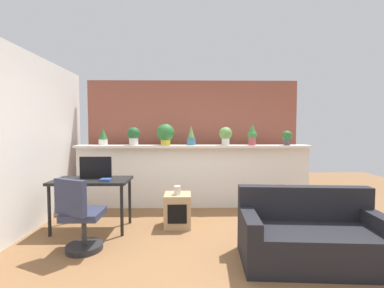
{
  "coord_description": "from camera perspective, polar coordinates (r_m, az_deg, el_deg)",
  "views": [
    {
      "loc": [
        -0.11,
        -2.99,
        1.48
      ],
      "look_at": [
        -0.04,
        1.34,
        1.24
      ],
      "focal_mm": 24.69,
      "sensor_mm": 36.0,
      "label": 1
    }
  ],
  "objects": [
    {
      "name": "ground_plane",
      "position": [
        3.34,
        1.08,
        -23.22
      ],
      "size": [
        12.0,
        12.0,
        0.0
      ],
      "primitive_type": "plane",
      "color": "brown"
    },
    {
      "name": "divider_wall",
      "position": [
        5.07,
        0.3,
        -7.17
      ],
      "size": [
        4.37,
        0.16,
        1.15
      ],
      "primitive_type": "cube",
      "color": "white",
      "rests_on": "ground"
    },
    {
      "name": "plant_shelf",
      "position": [
        4.96,
        0.31,
        -0.48
      ],
      "size": [
        4.37,
        0.36,
        0.04
      ],
      "primitive_type": "cube",
      "color": "white",
      "rests_on": "divider_wall"
    },
    {
      "name": "brick_wall_behind",
      "position": [
        5.59,
        0.17,
        0.77
      ],
      "size": [
        4.37,
        0.1,
        2.5
      ],
      "primitive_type": "cube",
      "color": "#9E5442",
      "rests_on": "ground"
    },
    {
      "name": "side_wall_left",
      "position": [
        4.11,
        -35.38,
        0.03
      ],
      "size": [
        0.12,
        4.4,
        2.6
      ],
      "primitive_type": "cube",
      "color": "white",
      "rests_on": "ground"
    },
    {
      "name": "potted_plant_0",
      "position": [
        5.24,
        -18.67,
        1.53
      ],
      "size": [
        0.17,
        0.17,
        0.32
      ],
      "color": "silver",
      "rests_on": "plant_shelf"
    },
    {
      "name": "potted_plant_1",
      "position": [
        5.06,
        -12.49,
        1.87
      ],
      "size": [
        0.24,
        0.24,
        0.34
      ],
      "color": "silver",
      "rests_on": "plant_shelf"
    },
    {
      "name": "potted_plant_2",
      "position": [
        4.99,
        -5.75,
        2.28
      ],
      "size": [
        0.33,
        0.33,
        0.4
      ],
      "color": "gold",
      "rests_on": "plant_shelf"
    },
    {
      "name": "potted_plant_3",
      "position": [
        4.98,
        -0.19,
        1.55
      ],
      "size": [
        0.16,
        0.16,
        0.37
      ],
      "color": "#386B84",
      "rests_on": "plant_shelf"
    },
    {
      "name": "potted_plant_4",
      "position": [
        4.98,
        7.26,
        1.99
      ],
      "size": [
        0.24,
        0.24,
        0.34
      ],
      "color": "silver",
      "rests_on": "plant_shelf"
    },
    {
      "name": "potted_plant_5",
      "position": [
        5.07,
        12.86,
        2.06
      ],
      "size": [
        0.17,
        0.17,
        0.4
      ],
      "color": "#B7474C",
      "rests_on": "plant_shelf"
    },
    {
      "name": "potted_plant_6",
      "position": [
        5.27,
        19.82,
        1.49
      ],
      "size": [
        0.18,
        0.18,
        0.27
      ],
      "color": "#4C4C51",
      "rests_on": "plant_shelf"
    },
    {
      "name": "desk",
      "position": [
        4.2,
        -20.84,
        -8.26
      ],
      "size": [
        1.1,
        0.6,
        0.75
      ],
      "color": "black",
      "rests_on": "ground"
    },
    {
      "name": "tv_monitor",
      "position": [
        4.22,
        -20.08,
        -4.78
      ],
      "size": [
        0.47,
        0.04,
        0.33
      ],
      "primitive_type": "cube",
      "color": "black",
      "rests_on": "desk"
    },
    {
      "name": "office_chair",
      "position": [
        3.57,
        -23.02,
        -14.95
      ],
      "size": [
        0.51,
        0.52,
        0.91
      ],
      "color": "#262628",
      "rests_on": "ground"
    },
    {
      "name": "side_cube_shelf",
      "position": [
        4.17,
        -3.11,
        -14.05
      ],
      "size": [
        0.4,
        0.41,
        0.5
      ],
      "color": "tan",
      "rests_on": "ground"
    },
    {
      "name": "vase_on_shelf",
      "position": [
        4.05,
        -3.19,
        -9.94
      ],
      "size": [
        0.1,
        0.1,
        0.13
      ],
      "primitive_type": "cylinder",
      "color": "silver",
      "rests_on": "side_cube_shelf"
    },
    {
      "name": "book_on_desk",
      "position": [
        3.97,
        -18.13,
        -7.38
      ],
      "size": [
        0.14,
        0.13,
        0.04
      ],
      "primitive_type": "cube",
      "color": "#2D4C8C",
      "rests_on": "desk"
    },
    {
      "name": "couch",
      "position": [
        3.4,
        24.39,
        -17.81
      ],
      "size": [
        1.61,
        0.86,
        0.8
      ],
      "color": "black",
      "rests_on": "ground"
    }
  ]
}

